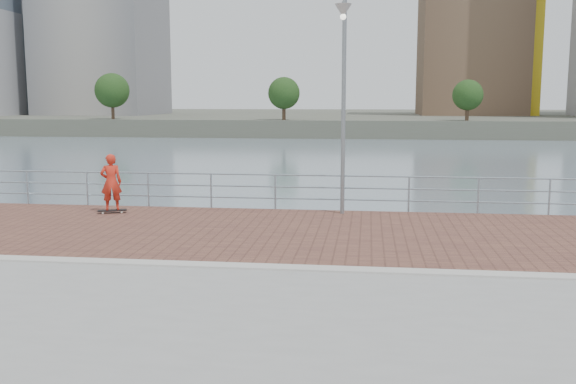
# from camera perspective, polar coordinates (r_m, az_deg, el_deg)

# --- Properties ---
(water) EXTENTS (400.00, 400.00, 0.00)m
(water) POSITION_cam_1_polar(r_m,az_deg,el_deg) (13.83, -1.07, -14.88)
(water) COLOR slate
(water) RESTS_ON ground
(brick_lane) EXTENTS (40.00, 6.80, 0.02)m
(brick_lane) POSITION_cam_1_polar(r_m,az_deg,el_deg) (16.64, 0.69, -3.61)
(brick_lane) COLOR brown
(brick_lane) RESTS_ON seawall
(curb) EXTENTS (40.00, 0.40, 0.06)m
(curb) POSITION_cam_1_polar(r_m,az_deg,el_deg) (13.16, -1.09, -6.73)
(curb) COLOR #B7B5AD
(curb) RESTS_ON seawall
(far_shore) EXTENTS (320.00, 95.00, 2.50)m
(far_shore) POSITION_cam_1_polar(r_m,az_deg,el_deg) (135.16, 6.42, 6.46)
(far_shore) COLOR #4C5142
(far_shore) RESTS_ON ground
(guardrail) EXTENTS (39.06, 0.06, 1.13)m
(guardrail) POSITION_cam_1_polar(r_m,az_deg,el_deg) (19.86, 1.80, 0.33)
(guardrail) COLOR #8C9EA8
(guardrail) RESTS_ON brick_lane
(street_lamp) EXTENTS (0.46, 1.34, 6.32)m
(street_lamp) POSITION_cam_1_polar(r_m,az_deg,el_deg) (18.66, 4.95, 11.49)
(street_lamp) COLOR gray
(street_lamp) RESTS_ON brick_lane
(skateboard) EXTENTS (0.87, 0.52, 0.10)m
(skateboard) POSITION_cam_1_polar(r_m,az_deg,el_deg) (20.08, -15.36, -1.60)
(skateboard) COLOR black
(skateboard) RESTS_ON brick_lane
(skateboarder) EXTENTS (0.73, 0.61, 1.71)m
(skateboarder) POSITION_cam_1_polar(r_m,az_deg,el_deg) (19.95, -15.45, 0.84)
(skateboarder) COLOR red
(skateboarder) RESTS_ON skateboard
(shoreline_trees) EXTENTS (109.67, 4.95, 6.60)m
(shoreline_trees) POSITION_cam_1_polar(r_m,az_deg,el_deg) (91.05, -3.16, 8.85)
(shoreline_trees) COLOR #473323
(shoreline_trees) RESTS_ON far_shore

